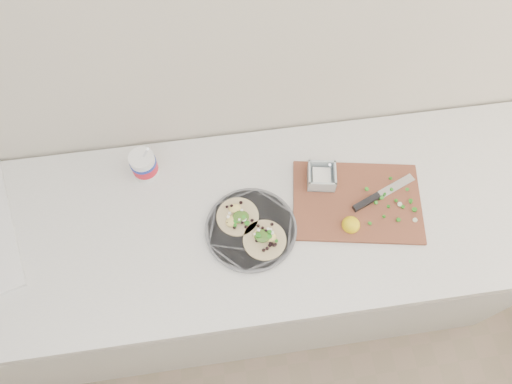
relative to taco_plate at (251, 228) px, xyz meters
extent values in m
cube|color=beige|center=(-0.17, 0.35, 0.38)|extent=(3.50, 0.05, 2.60)
cube|color=silver|center=(-0.17, 0.06, -0.49)|extent=(2.40, 0.62, 0.86)
cube|color=silver|center=(-0.17, 0.04, -0.04)|extent=(2.44, 0.66, 0.04)
cylinder|color=#55575C|center=(0.00, 0.00, -0.01)|extent=(0.27, 0.27, 0.01)
cylinder|color=#55575C|center=(0.00, 0.00, -0.01)|extent=(0.28, 0.28, 0.00)
cylinder|color=white|center=(-0.31, 0.25, 0.03)|extent=(0.08, 0.08, 0.10)
cylinder|color=red|center=(-0.31, 0.25, 0.03)|extent=(0.08, 0.08, 0.04)
cylinder|color=#192D99|center=(-0.31, 0.25, 0.05)|extent=(0.08, 0.08, 0.01)
cube|color=brown|center=(0.35, 0.05, -0.01)|extent=(0.45, 0.35, 0.01)
cube|color=white|center=(0.25, 0.14, 0.01)|extent=(0.06, 0.06, 0.03)
ellipsoid|color=yellow|center=(0.31, -0.03, 0.01)|extent=(0.06, 0.06, 0.05)
cube|color=silver|center=(0.48, 0.08, 0.00)|extent=(0.15, 0.08, 0.00)
cube|color=black|center=(0.37, 0.04, 0.00)|extent=(0.10, 0.05, 0.02)
camera|label=1|loc=(-0.06, -0.56, 1.29)|focal=32.00mm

